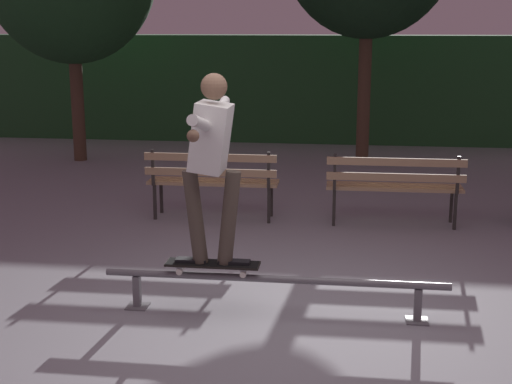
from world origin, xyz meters
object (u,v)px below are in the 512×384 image
Objects in this scene: skateboard at (213,264)px; park_bench_leftmost at (212,177)px; grind_rail at (274,284)px; park_bench_left_center at (395,182)px; skateboarder at (212,153)px.

park_bench_leftmost is (-0.56, 2.87, 0.13)m from skateboard.
park_bench_leftmost is (-1.07, 2.87, 0.27)m from grind_rail.
park_bench_leftmost is 1.00× the size of park_bench_left_center.
skateboarder is at bearing 0.21° from skateboard.
skateboarder reaches higher than grind_rail.
skateboard is at bearing -78.99° from park_bench_leftmost.
grind_rail is 1.20m from skateboarder.
park_bench_leftmost reaches higher than skateboard.
grind_rail is 0.53m from skateboard.
grind_rail is at bearing -69.56° from park_bench_leftmost.
park_bench_leftmost is 2.19m from park_bench_left_center.
skateboarder reaches higher than park_bench_left_center.
skateboard is at bearing -179.79° from skateboarder.
skateboarder is at bearing 180.00° from grind_rail.
skateboarder is at bearing -78.94° from park_bench_leftmost.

